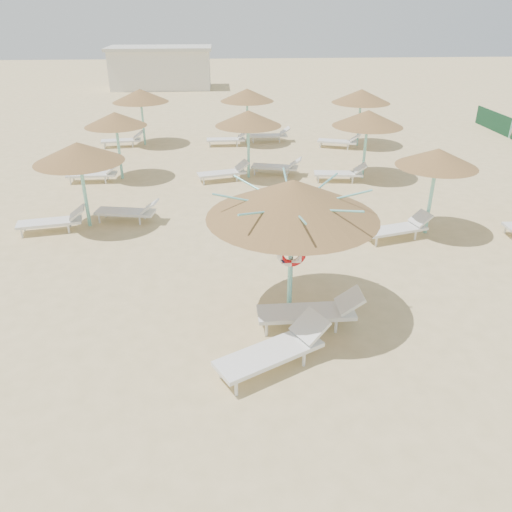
{
  "coord_description": "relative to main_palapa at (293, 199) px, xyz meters",
  "views": [
    {
      "loc": [
        -1.22,
        -9.3,
        6.35
      ],
      "look_at": [
        -0.52,
        0.64,
        1.3
      ],
      "focal_mm": 35.0,
      "sensor_mm": 36.0,
      "label": 1
    }
  ],
  "objects": [
    {
      "name": "palapa_field",
      "position": [
        1.0,
        10.25,
        -0.49
      ],
      "size": [
        18.34,
        14.44,
        2.71
      ],
      "color": "#7AD4CA",
      "rests_on": "ground"
    },
    {
      "name": "lounger_main_b",
      "position": [
        0.46,
        -0.48,
        -2.41
      ],
      "size": [
        2.28,
        0.72,
        0.83
      ],
      "rotation": [
        0.0,
        0.0,
        0.01
      ],
      "color": "white",
      "rests_on": "ground"
    },
    {
      "name": "main_palapa",
      "position": [
        0.0,
        0.0,
        0.0
      ],
      "size": [
        3.59,
        3.59,
        3.22
      ],
      "color": "#7AD4CA",
      "rests_on": "ground"
    },
    {
      "name": "ground",
      "position": [
        -0.2,
        -0.19,
        -2.8
      ],
      "size": [
        120.0,
        120.0,
        0.0
      ],
      "primitive_type": "plane",
      "color": "#DDC187",
      "rests_on": "ground"
    },
    {
      "name": "lounger_main_a",
      "position": [
        -0.49,
        -1.78,
        -2.4
      ],
      "size": [
        2.37,
        1.72,
        0.84
      ],
      "rotation": [
        0.0,
        0.0,
        0.5
      ],
      "color": "white",
      "rests_on": "ground"
    },
    {
      "name": "service_hut",
      "position": [
        -6.2,
        34.81,
        -1.16
      ],
      "size": [
        8.4,
        4.4,
        3.25
      ],
      "color": "silver",
      "rests_on": "ground"
    }
  ]
}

